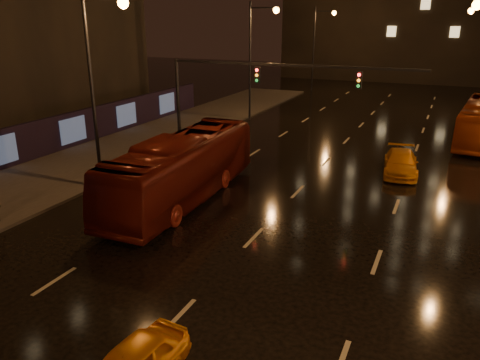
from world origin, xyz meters
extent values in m
plane|color=black|center=(0.00, 20.00, 0.00)|extent=(140.00, 140.00, 0.00)
cube|color=#38332D|center=(-13.50, 15.00, 0.07)|extent=(7.00, 70.00, 0.15)
cylinder|color=black|center=(-9.60, 20.00, 3.10)|extent=(0.22, 0.22, 6.20)
cube|color=black|center=(-2.00, 20.00, 6.10)|extent=(15.20, 0.14, 0.14)
cube|color=black|center=(-4.00, 20.00, 5.45)|extent=(0.32, 0.18, 0.95)
cube|color=black|center=(2.00, 20.00, 5.45)|extent=(0.32, 0.18, 0.95)
sphere|color=#FF1E19|center=(-4.00, 19.88, 5.75)|extent=(0.18, 0.18, 0.18)
imported|color=#61150D|center=(-4.93, 12.64, 1.63)|extent=(3.22, 11.82, 3.27)
imported|color=orange|center=(4.54, 21.42, 0.66)|extent=(2.37, 4.72, 1.31)
camera|label=1|loc=(6.72, -6.29, 8.62)|focal=35.00mm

